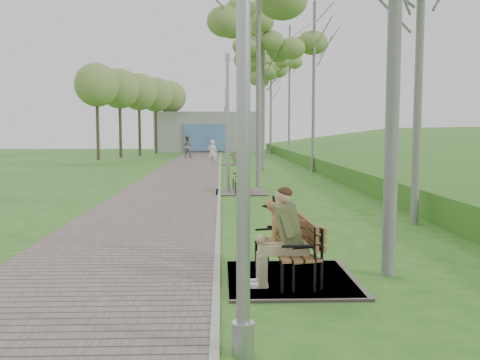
{
  "coord_description": "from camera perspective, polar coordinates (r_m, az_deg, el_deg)",
  "views": [
    {
      "loc": [
        0.07,
        -3.77,
        2.2
      ],
      "look_at": [
        0.47,
        7.48,
        1.15
      ],
      "focal_mm": 40.0,
      "sensor_mm": 36.0,
      "label": 1
    }
  ],
  "objects": [
    {
      "name": "walkway",
      "position": [
        25.43,
        -6.12,
        0.39
      ],
      "size": [
        3.5,
        67.0,
        0.04
      ],
      "primitive_type": "cube",
      "color": "#675A53",
      "rests_on": "ground"
    },
    {
      "name": "kerb",
      "position": [
        25.36,
        -2.17,
        0.42
      ],
      "size": [
        0.1,
        67.0,
        0.05
      ],
      "primitive_type": "cube",
      "color": "#999993",
      "rests_on": "ground"
    },
    {
      "name": "building_north",
      "position": [
        54.76,
        -3.68,
        5.12
      ],
      "size": [
        10.0,
        5.2,
        4.0
      ],
      "color": "#9E9E99",
      "rests_on": "ground"
    },
    {
      "name": "bench_main",
      "position": [
        7.86,
        4.9,
        -7.47
      ],
      "size": [
        1.88,
        2.09,
        1.64
      ],
      "color": "#675A53",
      "rests_on": "ground"
    },
    {
      "name": "bench_second",
      "position": [
        7.98,
        5.0,
        -9.17
      ],
      "size": [
        1.8,
        2.0,
        1.1
      ],
      "color": "#675A53",
      "rests_on": "ground"
    },
    {
      "name": "bench_third",
      "position": [
        18.8,
        0.02,
        -0.76
      ],
      "size": [
        1.77,
        1.97,
        1.09
      ],
      "color": "#675A53",
      "rests_on": "ground"
    },
    {
      "name": "bench_far",
      "position": [
        34.4,
        -0.58,
        2.0
      ],
      "size": [
        1.72,
        1.91,
        1.06
      ],
      "color": "#675A53",
      "rests_on": "ground"
    },
    {
      "name": "lamp_post_near",
      "position": [
        5.08,
        0.36,
        11.02
      ],
      "size": [
        0.22,
        0.22,
        5.78
      ],
      "color": "#979A9F",
      "rests_on": "ground"
    },
    {
      "name": "lamp_post_second",
      "position": [
        18.92,
        -1.31,
        5.56
      ],
      "size": [
        0.19,
        0.19,
        4.87
      ],
      "color": "#979A9F",
      "rests_on": "ground"
    },
    {
      "name": "lamp_post_third",
      "position": [
        39.08,
        -1.49,
        5.67
      ],
      "size": [
        0.2,
        0.2,
        5.18
      ],
      "color": "#979A9F",
      "rests_on": "ground"
    },
    {
      "name": "lamp_post_far",
      "position": [
        52.9,
        -1.66,
        5.22
      ],
      "size": [
        0.17,
        0.17,
        4.46
      ],
      "color": "#979A9F",
      "rests_on": "ground"
    },
    {
      "name": "pedestrian_near",
      "position": [
        32.87,
        -2.96,
        2.9
      ],
      "size": [
        0.63,
        0.45,
        1.61
      ],
      "primitive_type": "imported",
      "rotation": [
        0.0,
        0.0,
        3.02
      ],
      "color": "white",
      "rests_on": "ground"
    },
    {
      "name": "pedestrian_far",
      "position": [
        42.78,
        -5.67,
        3.58
      ],
      "size": [
        0.98,
        0.83,
        1.81
      ],
      "primitive_type": "imported",
      "rotation": [
        0.0,
        0.0,
        2.97
      ],
      "color": "gray",
      "rests_on": "ground"
    },
    {
      "name": "birch_mid_a",
      "position": [
        21.19,
        2.0,
        18.62
      ],
      "size": [
        2.94,
        2.94,
        9.0
      ],
      "color": "silver",
      "rests_on": "ground"
    },
    {
      "name": "birch_mid_c",
      "position": [
        28.53,
        2.22,
        15.06
      ],
      "size": [
        2.51,
        2.51,
        8.94
      ],
      "color": "silver",
      "rests_on": "ground"
    },
    {
      "name": "birch_far_a",
      "position": [
        28.84,
        7.93,
        15.28
      ],
      "size": [
        2.41,
        2.41,
        9.17
      ],
      "color": "silver",
      "rests_on": "ground"
    },
    {
      "name": "birch_far_b",
      "position": [
        29.92,
        2.5,
        14.29
      ],
      "size": [
        2.38,
        2.38,
        8.73
      ],
      "color": "silver",
      "rests_on": "ground"
    },
    {
      "name": "birch_far_c",
      "position": [
        41.23,
        5.32,
        13.63
      ],
      "size": [
        2.44,
        2.44,
        10.39
      ],
      "color": "silver",
      "rests_on": "ground"
    },
    {
      "name": "birch_distant_a",
      "position": [
        44.7,
        2.59,
        11.49
      ],
      "size": [
        2.68,
        2.68,
        8.9
      ],
      "color": "silver",
      "rests_on": "ground"
    },
    {
      "name": "birch_distant_b",
      "position": [
        49.97,
        3.33,
        11.58
      ],
      "size": [
        2.93,
        2.93,
        9.72
      ],
      "color": "silver",
      "rests_on": "ground"
    }
  ]
}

